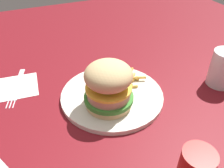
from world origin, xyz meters
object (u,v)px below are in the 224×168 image
object	(u,v)px
drink_glass	(223,70)
plate	(112,95)
fries_pile	(126,80)
sandwich	(109,85)
napkin	(17,87)
fork	(16,86)

from	to	relation	value
drink_glass	plate	bearing A→B (deg)	-102.12
plate	fries_pile	xyz separation A→B (m)	(-0.03, 0.05, 0.01)
sandwich	napkin	size ratio (longest dim) A/B	1.06
sandwich	fries_pile	bearing A→B (deg)	130.11
sandwich	fork	world-z (taller)	sandwich
plate	fries_pile	bearing A→B (deg)	119.92
napkin	fork	size ratio (longest dim) A/B	0.65
sandwich	napkin	bearing A→B (deg)	-131.88
fries_pile	plate	bearing A→B (deg)	-60.08
fries_pile	fork	xyz separation A→B (m)	(-0.11, -0.28, -0.01)
plate	sandwich	bearing A→B (deg)	-34.28
plate	napkin	xyz separation A→B (m)	(-0.14, -0.22, -0.01)
napkin	drink_glass	bearing A→B (deg)	68.21
sandwich	drink_glass	xyz separation A→B (m)	(0.03, 0.32, -0.03)
drink_glass	fork	bearing A→B (deg)	-111.63
fries_pile	drink_glass	distance (m)	0.26
napkin	drink_glass	size ratio (longest dim) A/B	1.12
fries_pile	fork	distance (m)	0.30
fork	drink_glass	distance (m)	0.56
sandwich	drink_glass	size ratio (longest dim) A/B	1.18
fries_pile	fork	world-z (taller)	fries_pile
napkin	sandwich	bearing A→B (deg)	48.12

